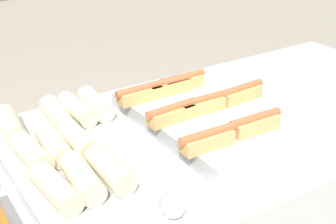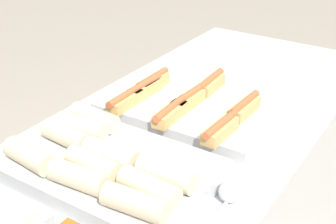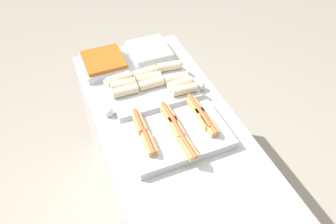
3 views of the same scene
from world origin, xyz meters
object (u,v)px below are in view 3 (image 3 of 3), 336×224
object	(u,v)px
tray_side_front	(104,63)
tray_side_back	(149,52)
tray_hotdogs	(178,134)
serving_spoon_far	(200,86)
serving_spoon_near	(108,111)
tray_wraps	(152,87)

from	to	relation	value
tray_side_front	tray_side_back	distance (m)	0.31
tray_hotdogs	serving_spoon_far	distance (m)	0.42
tray_side_front	serving_spoon_near	xyz separation A→B (m)	(0.43, -0.09, -0.01)
tray_side_back	serving_spoon_far	xyz separation A→B (m)	(0.43, 0.17, -0.01)
tray_side_front	serving_spoon_near	size ratio (longest dim) A/B	1.17
tray_side_back	serving_spoon_near	distance (m)	0.59
serving_spoon_near	tray_wraps	bearing A→B (deg)	105.12
tray_side_front	serving_spoon_near	world-z (taller)	tray_side_front
tray_side_front	serving_spoon_near	distance (m)	0.44
tray_side_front	serving_spoon_far	distance (m)	0.65
tray_hotdogs	tray_side_front	size ratio (longest dim) A/B	1.82
tray_wraps	tray_side_back	distance (m)	0.37
tray_hotdogs	tray_wraps	distance (m)	0.39
tray_wraps	serving_spoon_near	xyz separation A→B (m)	(0.08, -0.29, -0.02)
tray_hotdogs	serving_spoon_far	world-z (taller)	tray_hotdogs
tray_hotdogs	serving_spoon_near	bearing A→B (deg)	-137.26
tray_side_back	serving_spoon_far	distance (m)	0.46
serving_spoon_near	serving_spoon_far	world-z (taller)	same
serving_spoon_far	tray_wraps	bearing A→B (deg)	-105.31
serving_spoon_near	serving_spoon_far	distance (m)	0.57
tray_side_back	tray_wraps	bearing A→B (deg)	-17.61
tray_hotdogs	tray_side_back	bearing A→B (deg)	171.35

